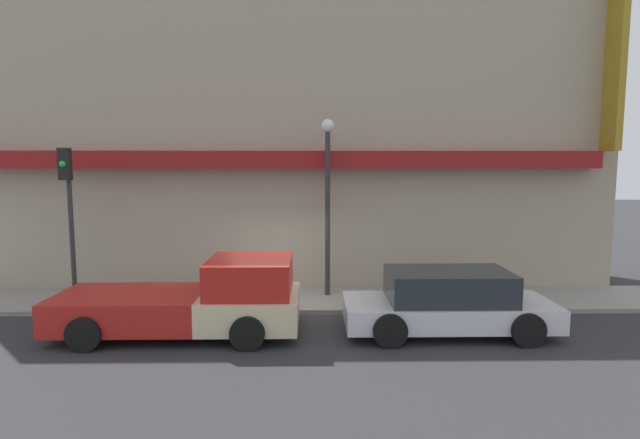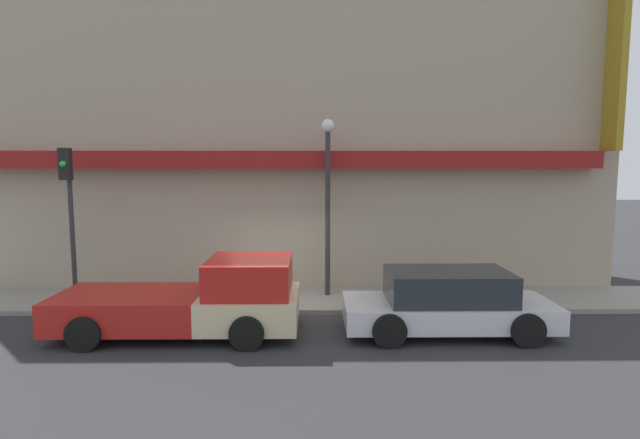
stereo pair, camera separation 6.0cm
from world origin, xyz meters
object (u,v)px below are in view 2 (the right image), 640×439
object	(u,v)px
parked_car	(448,302)
pickup_truck	(196,301)
fire_hydrant	(203,293)
street_lamp	(328,185)
traffic_light	(69,199)

from	to	relation	value
parked_car	pickup_truck	bearing A→B (deg)	-178.01
pickup_truck	parked_car	xyz separation A→B (m)	(5.65, 0.00, -0.05)
pickup_truck	fire_hydrant	xyz separation A→B (m)	(-0.25, 1.83, -0.31)
street_lamp	pickup_truck	bearing A→B (deg)	-136.50
pickup_truck	street_lamp	xyz separation A→B (m)	(3.02, 2.87, 2.47)
pickup_truck	fire_hydrant	bearing A→B (deg)	99.24
fire_hydrant	traffic_light	distance (m)	4.15
pickup_truck	fire_hydrant	size ratio (longest dim) A/B	8.01
pickup_truck	fire_hydrant	world-z (taller)	pickup_truck
pickup_truck	street_lamp	size ratio (longest dim) A/B	1.09
pickup_truck	street_lamp	bearing A→B (deg)	44.91
street_lamp	fire_hydrant	bearing A→B (deg)	-162.31
parked_car	traffic_light	bearing A→B (deg)	170.71
parked_car	fire_hydrant	xyz separation A→B (m)	(-5.90, 1.83, -0.25)
pickup_truck	parked_car	world-z (taller)	pickup_truck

